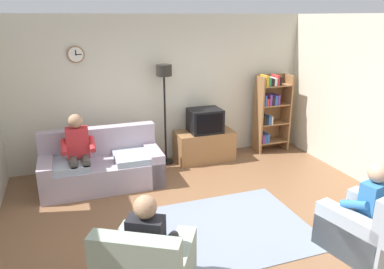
# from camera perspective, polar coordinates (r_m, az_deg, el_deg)

# --- Properties ---
(ground_plane) EXTENTS (12.00, 12.00, 0.00)m
(ground_plane) POSITION_cam_1_polar(r_m,az_deg,el_deg) (4.97, 4.03, -14.18)
(ground_plane) COLOR brown
(back_wall_assembly) EXTENTS (6.20, 0.17, 2.70)m
(back_wall_assembly) POSITION_cam_1_polar(r_m,az_deg,el_deg) (6.84, -4.64, 7.13)
(back_wall_assembly) COLOR beige
(back_wall_assembly) RESTS_ON ground_plane
(couch) EXTENTS (1.90, 0.88, 0.90)m
(couch) POSITION_cam_1_polar(r_m,az_deg,el_deg) (6.10, -14.04, -4.99)
(couch) COLOR #A899A8
(couch) RESTS_ON ground_plane
(tv_stand) EXTENTS (1.10, 0.56, 0.57)m
(tv_stand) POSITION_cam_1_polar(r_m,az_deg,el_deg) (6.96, 1.96, -1.73)
(tv_stand) COLOR olive
(tv_stand) RESTS_ON ground_plane
(tv) EXTENTS (0.60, 0.49, 0.44)m
(tv) POSITION_cam_1_polar(r_m,az_deg,el_deg) (6.78, 2.08, 2.23)
(tv) COLOR black
(tv) RESTS_ON tv_stand
(bookshelf) EXTENTS (0.68, 0.36, 1.57)m
(bookshelf) POSITION_cam_1_polar(r_m,az_deg,el_deg) (7.48, 12.21, 3.85)
(bookshelf) COLOR olive
(bookshelf) RESTS_ON ground_plane
(floor_lamp) EXTENTS (0.28, 0.28, 1.85)m
(floor_lamp) POSITION_cam_1_polar(r_m,az_deg,el_deg) (6.51, -4.40, 7.47)
(floor_lamp) COLOR black
(floor_lamp) RESTS_ON ground_plane
(armchair_near_bookshelf) EXTENTS (0.97, 1.03, 0.90)m
(armchair_near_bookshelf) POSITION_cam_1_polar(r_m,az_deg,el_deg) (4.81, 26.10, -13.35)
(armchair_near_bookshelf) COLOR #9EADBC
(armchair_near_bookshelf) RESTS_ON ground_plane
(area_rug) EXTENTS (2.20, 1.70, 0.01)m
(area_rug) POSITION_cam_1_polar(r_m,az_deg,el_deg) (4.90, 5.12, -14.68)
(area_rug) COLOR slate
(area_rug) RESTS_ON ground_plane
(person_on_couch) EXTENTS (0.51, 0.54, 1.24)m
(person_on_couch) POSITION_cam_1_polar(r_m,az_deg,el_deg) (5.84, -17.49, -2.27)
(person_on_couch) COLOR red
(person_on_couch) RESTS_ON ground_plane
(person_in_left_armchair) EXTENTS (0.61, 0.63, 1.12)m
(person_in_left_armchair) POSITION_cam_1_polar(r_m,az_deg,el_deg) (3.65, -6.73, -16.19)
(person_in_left_armchair) COLOR black
(person_in_left_armchair) RESTS_ON ground_plane
(person_in_right_armchair) EXTENTS (0.57, 0.59, 1.12)m
(person_in_right_armchair) POSITION_cam_1_polar(r_m,az_deg,el_deg) (4.70, 25.72, -9.65)
(person_in_right_armchair) COLOR #3372B2
(person_in_right_armchair) RESTS_ON ground_plane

